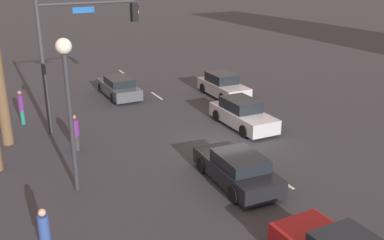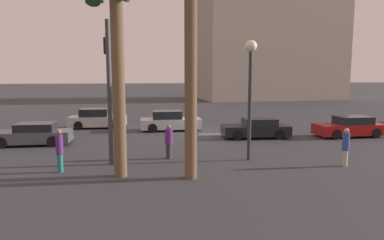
% 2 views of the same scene
% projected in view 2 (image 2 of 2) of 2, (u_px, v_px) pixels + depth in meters
% --- Properties ---
extents(ground_plane, '(220.00, 220.00, 0.00)m').
position_uv_depth(ground_plane, '(197.00, 134.00, 24.60)').
color(ground_plane, '#333338').
extents(lane_stripe_1, '(2.18, 0.14, 0.01)m').
position_uv_depth(lane_stripe_1, '(351.00, 131.00, 26.04)').
color(lane_stripe_1, silver).
rests_on(lane_stripe_1, ground_plane).
extents(lane_stripe_2, '(2.18, 0.14, 0.01)m').
position_uv_depth(lane_stripe_2, '(253.00, 133.00, 25.11)').
color(lane_stripe_2, silver).
rests_on(lane_stripe_2, ground_plane).
extents(lane_stripe_3, '(1.84, 0.14, 0.01)m').
position_uv_depth(lane_stripe_3, '(212.00, 134.00, 24.73)').
color(lane_stripe_3, silver).
rests_on(lane_stripe_3, ground_plane).
extents(lane_stripe_4, '(1.89, 0.14, 0.01)m').
position_uv_depth(lane_stripe_4, '(59.00, 137.00, 23.44)').
color(lane_stripe_4, silver).
rests_on(lane_stripe_4, ground_plane).
extents(car_0, '(4.48, 1.89, 1.29)m').
position_uv_depth(car_0, '(32.00, 135.00, 21.04)').
color(car_0, '#474C51').
rests_on(car_0, ground_plane).
extents(car_1, '(4.54, 2.03, 1.35)m').
position_uv_depth(car_1, '(350.00, 127.00, 23.75)').
color(car_1, maroon).
rests_on(car_1, ground_plane).
extents(car_2, '(4.35, 1.99, 1.27)m').
position_uv_depth(car_2, '(256.00, 129.00, 23.34)').
color(car_2, black).
rests_on(car_2, ground_plane).
extents(car_3, '(4.35, 1.82, 1.45)m').
position_uv_depth(car_3, '(170.00, 121.00, 26.21)').
color(car_3, '#B7B7BC').
rests_on(car_3, ground_plane).
extents(car_5, '(4.26, 1.84, 1.48)m').
position_uv_depth(car_5, '(97.00, 119.00, 27.41)').
color(car_5, '#B7B7BC').
rests_on(car_5, ground_plane).
extents(traffic_signal, '(0.85, 5.27, 6.57)m').
position_uv_depth(traffic_signal, '(108.00, 68.00, 17.79)').
color(traffic_signal, '#38383D').
rests_on(traffic_signal, ground_plane).
extents(streetlamp, '(0.56, 0.56, 5.73)m').
position_uv_depth(streetlamp, '(250.00, 76.00, 16.97)').
color(streetlamp, '#2D2D33').
rests_on(streetlamp, ground_plane).
extents(pedestrian_0, '(0.38, 0.38, 1.74)m').
position_uv_depth(pedestrian_0, '(346.00, 146.00, 16.25)').
color(pedestrian_0, '#B2A58C').
rests_on(pedestrian_0, ground_plane).
extents(pedestrian_1, '(0.46, 0.46, 1.70)m').
position_uv_depth(pedestrian_1, '(169.00, 141.00, 17.69)').
color(pedestrian_1, '#333338').
rests_on(pedestrian_1, ground_plane).
extents(pedestrian_2, '(0.36, 0.36, 1.87)m').
position_uv_depth(pedestrian_2, '(60.00, 149.00, 15.25)').
color(pedestrian_2, '#1E7266').
rests_on(pedestrian_2, ground_plane).
extents(palm_tree_0, '(2.69, 2.31, 10.03)m').
position_uv_depth(palm_tree_0, '(191.00, 2.00, 13.57)').
color(palm_tree_0, brown).
rests_on(palm_tree_0, ground_plane).
extents(palm_tree_1, '(2.48, 2.45, 8.67)m').
position_uv_depth(palm_tree_1, '(116.00, 29.00, 14.03)').
color(palm_tree_1, brown).
rests_on(palm_tree_1, ground_plane).
extents(building_1, '(22.41, 12.10, 20.21)m').
position_uv_depth(building_1, '(271.00, 34.00, 55.79)').
color(building_1, '#9E9384').
rests_on(building_1, ground_plane).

